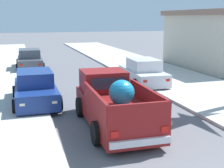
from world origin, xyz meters
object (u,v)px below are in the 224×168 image
pickup_truck (113,104)px  car_right_near (35,89)px  car_left_near (143,73)px  car_left_mid (30,60)px

pickup_truck → car_right_near: size_ratio=1.23×
car_left_near → car_left_mid: size_ratio=1.01×
pickup_truck → car_right_near: (-2.54, 3.67, -0.09)m
pickup_truck → car_left_mid: 14.05m
pickup_truck → car_left_mid: bearing=99.5°
car_right_near → car_left_mid: size_ratio=0.99×
car_left_near → car_left_mid: bearing=128.1°
car_right_near → car_left_mid: same height
pickup_truck → car_left_near: size_ratio=1.21×
car_right_near → car_left_mid: (0.21, 10.19, 0.00)m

